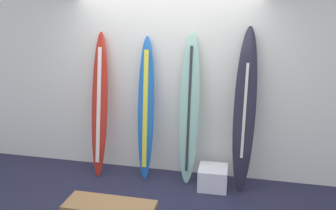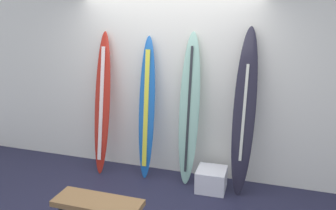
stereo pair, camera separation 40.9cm
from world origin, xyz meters
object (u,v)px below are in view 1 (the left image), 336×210
object	(u,v)px
surfboard_cobalt	(146,110)
bench	(110,210)
display_block_left	(213,177)
surfboard_seafoam	(189,110)
surfboard_crimson	(100,106)
surfboard_charcoal	(245,112)

from	to	relation	value
surfboard_cobalt	bench	size ratio (longest dim) A/B	2.20
display_block_left	surfboard_seafoam	bearing A→B (deg)	154.56
surfboard_crimson	surfboard_charcoal	world-z (taller)	surfboard_charcoal
bench	surfboard_cobalt	bearing A→B (deg)	92.75
surfboard_cobalt	surfboard_seafoam	xyz separation A→B (m)	(0.61, 0.01, 0.04)
surfboard_cobalt	surfboard_charcoal	world-z (taller)	surfboard_charcoal
surfboard_cobalt	display_block_left	world-z (taller)	surfboard_cobalt
surfboard_seafoam	bench	distance (m)	1.79
surfboard_crimson	bench	world-z (taller)	surfboard_crimson
surfboard_charcoal	surfboard_cobalt	bearing A→B (deg)	178.52
surfboard_crimson	surfboard_cobalt	bearing A→B (deg)	2.76
surfboard_charcoal	bench	size ratio (longest dim) A/B	2.36
surfboard_crimson	bench	bearing A→B (deg)	-64.32
surfboard_cobalt	display_block_left	size ratio (longest dim) A/B	5.07
surfboard_seafoam	surfboard_crimson	bearing A→B (deg)	-177.90
display_block_left	surfboard_crimson	bearing A→B (deg)	175.59
surfboard_seafoam	display_block_left	distance (m)	0.96
surfboard_cobalt	surfboard_charcoal	bearing A→B (deg)	-1.48
surfboard_charcoal	display_block_left	world-z (taller)	surfboard_charcoal
surfboard_crimson	bench	size ratio (longest dim) A/B	2.25
surfboard_seafoam	display_block_left	world-z (taller)	surfboard_seafoam
surfboard_cobalt	bench	bearing A→B (deg)	-87.25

